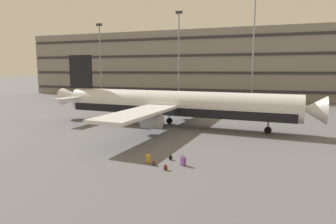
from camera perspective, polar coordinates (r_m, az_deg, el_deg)
name	(u,v)px	position (r m, az deg, el deg)	size (l,w,h in m)	color
ground_plane	(167,128)	(40.60, -0.22, -3.20)	(600.00, 600.00, 0.00)	#5B5B60
terminal_structure	(224,65)	(93.16, 10.88, 9.14)	(125.13, 21.72, 19.54)	gray
airliner	(171,104)	(41.65, 0.68, 1.51)	(39.76, 32.23, 10.45)	silver
light_mast_far_left	(100,55)	(90.39, -13.19, 10.84)	(1.80, 0.50, 21.64)	gray
light_mast_left	(179,50)	(80.37, 2.13, 12.14)	(1.80, 0.50, 23.65)	gray
light_mast_center_left	(254,43)	(77.20, 16.47, 12.93)	(1.80, 0.50, 26.12)	gray
suitcase_red	(148,158)	(25.65, -3.90, -9.10)	(0.43, 0.39, 0.99)	orange
suitcase_large	(183,161)	(24.99, 3.01, -9.57)	(0.51, 0.47, 0.96)	#72388C
backpack_scuffed	(166,168)	(23.89, -0.46, -10.87)	(0.39, 0.41, 0.52)	#592619
backpack_orange	(170,158)	(26.56, 0.46, -8.93)	(0.41, 0.44, 0.48)	black
backpack_upright	(154,163)	(25.04, -2.73, -10.01)	(0.25, 0.36, 0.48)	#592619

